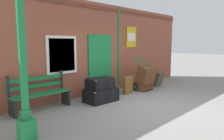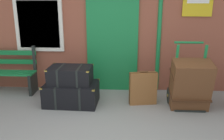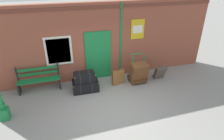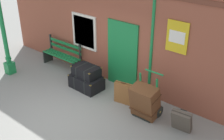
{
  "view_description": "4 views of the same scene",
  "coord_description": "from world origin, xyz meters",
  "px_view_note": "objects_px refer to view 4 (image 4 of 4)",
  "views": [
    {
      "loc": [
        -4.98,
        -3.13,
        1.82
      ],
      "look_at": [
        0.17,
        1.94,
        0.88
      ],
      "focal_mm": 33.66,
      "sensor_mm": 36.0,
      "label": 1
    },
    {
      "loc": [
        0.36,
        -2.76,
        1.97
      ],
      "look_at": [
        0.1,
        1.92,
        0.6
      ],
      "focal_mm": 39.01,
      "sensor_mm": 36.0,
      "label": 2
    },
    {
      "loc": [
        -1.54,
        -4.89,
        4.2
      ],
      "look_at": [
        0.43,
        1.61,
        0.72
      ],
      "focal_mm": 30.76,
      "sensor_mm": 36.0,
      "label": 3
    },
    {
      "loc": [
        4.89,
        -3.94,
        4.63
      ],
      "look_at": [
        0.1,
        1.9,
        0.76
      ],
      "focal_mm": 46.24,
      "sensor_mm": 36.0,
      "label": 4
    }
  ],
  "objects_px": {
    "steamer_trunk_base": "(87,82)",
    "steamer_trunk_middle": "(86,71)",
    "large_brown_trunk": "(145,101)",
    "suitcase_umber": "(182,121)",
    "lamp_post": "(5,41)",
    "platform_bench": "(62,55)",
    "porters_trolley": "(148,105)",
    "suitcase_tan": "(123,93)"
  },
  "relations": [
    {
      "from": "steamer_trunk_middle",
      "to": "porters_trolley",
      "type": "bearing_deg",
      "value": 1.25
    },
    {
      "from": "steamer_trunk_base",
      "to": "suitcase_umber",
      "type": "distance_m",
      "value": 3.26
    },
    {
      "from": "lamp_post",
      "to": "large_brown_trunk",
      "type": "xyz_separation_m",
      "value": [
        4.96,
        0.83,
        -0.7
      ]
    },
    {
      "from": "steamer_trunk_base",
      "to": "steamer_trunk_middle",
      "type": "distance_m",
      "value": 0.37
    },
    {
      "from": "porters_trolley",
      "to": "suitcase_tan",
      "type": "xyz_separation_m",
      "value": [
        -0.84,
        0.0,
        0.04
      ]
    },
    {
      "from": "platform_bench",
      "to": "steamer_trunk_middle",
      "type": "height_order",
      "value": "platform_bench"
    },
    {
      "from": "lamp_post",
      "to": "porters_trolley",
      "type": "relative_size",
      "value": 2.54
    },
    {
      "from": "lamp_post",
      "to": "suitcase_tan",
      "type": "xyz_separation_m",
      "value": [
        4.13,
        1.0,
        -0.86
      ]
    },
    {
      "from": "platform_bench",
      "to": "suitcase_umber",
      "type": "bearing_deg",
      "value": -6.9
    },
    {
      "from": "lamp_post",
      "to": "porters_trolley",
      "type": "bearing_deg",
      "value": 11.35
    },
    {
      "from": "steamer_trunk_base",
      "to": "suitcase_tan",
      "type": "xyz_separation_m",
      "value": [
        1.38,
        0.07,
        0.11
      ]
    },
    {
      "from": "steamer_trunk_base",
      "to": "steamer_trunk_middle",
      "type": "height_order",
      "value": "steamer_trunk_middle"
    },
    {
      "from": "large_brown_trunk",
      "to": "suitcase_umber",
      "type": "bearing_deg",
      "value": 3.71
    },
    {
      "from": "lamp_post",
      "to": "large_brown_trunk",
      "type": "relative_size",
      "value": 3.24
    },
    {
      "from": "lamp_post",
      "to": "steamer_trunk_middle",
      "type": "xyz_separation_m",
      "value": [
        2.74,
        0.95,
        -0.59
      ]
    },
    {
      "from": "lamp_post",
      "to": "platform_bench",
      "type": "bearing_deg",
      "value": 55.4
    },
    {
      "from": "steamer_trunk_base",
      "to": "suitcase_tan",
      "type": "relative_size",
      "value": 1.53
    },
    {
      "from": "platform_bench",
      "to": "steamer_trunk_middle",
      "type": "distance_m",
      "value": 1.8
    },
    {
      "from": "lamp_post",
      "to": "steamer_trunk_middle",
      "type": "distance_m",
      "value": 2.96
    },
    {
      "from": "steamer_trunk_middle",
      "to": "steamer_trunk_base",
      "type": "bearing_deg",
      "value": -66.77
    },
    {
      "from": "steamer_trunk_middle",
      "to": "large_brown_trunk",
      "type": "xyz_separation_m",
      "value": [
        2.23,
        -0.12,
        -0.11
      ]
    },
    {
      "from": "lamp_post",
      "to": "steamer_trunk_middle",
      "type": "height_order",
      "value": "lamp_post"
    },
    {
      "from": "steamer_trunk_base",
      "to": "porters_trolley",
      "type": "xyz_separation_m",
      "value": [
        2.22,
        0.07,
        0.06
      ]
    },
    {
      "from": "platform_bench",
      "to": "porters_trolley",
      "type": "height_order",
      "value": "porters_trolley"
    },
    {
      "from": "platform_bench",
      "to": "steamer_trunk_middle",
      "type": "bearing_deg",
      "value": -17.77
    },
    {
      "from": "large_brown_trunk",
      "to": "suitcase_umber",
      "type": "height_order",
      "value": "large_brown_trunk"
    },
    {
      "from": "large_brown_trunk",
      "to": "suitcase_tan",
      "type": "distance_m",
      "value": 0.87
    },
    {
      "from": "platform_bench",
      "to": "large_brown_trunk",
      "type": "height_order",
      "value": "platform_bench"
    },
    {
      "from": "large_brown_trunk",
      "to": "suitcase_tan",
      "type": "xyz_separation_m",
      "value": [
        -0.84,
        0.17,
        -0.16
      ]
    },
    {
      "from": "steamer_trunk_base",
      "to": "steamer_trunk_middle",
      "type": "bearing_deg",
      "value": 113.23
    },
    {
      "from": "steamer_trunk_middle",
      "to": "large_brown_trunk",
      "type": "bearing_deg",
      "value": -3.15
    },
    {
      "from": "steamer_trunk_base",
      "to": "steamer_trunk_middle",
      "type": "xyz_separation_m",
      "value": [
        -0.01,
        0.02,
        0.37
      ]
    },
    {
      "from": "steamer_trunk_base",
      "to": "suitcase_tan",
      "type": "distance_m",
      "value": 1.39
    },
    {
      "from": "platform_bench",
      "to": "large_brown_trunk",
      "type": "distance_m",
      "value": 3.99
    },
    {
      "from": "porters_trolley",
      "to": "suitcase_umber",
      "type": "height_order",
      "value": "porters_trolley"
    },
    {
      "from": "steamer_trunk_middle",
      "to": "lamp_post",
      "type": "bearing_deg",
      "value": -160.88
    },
    {
      "from": "suitcase_tan",
      "to": "lamp_post",
      "type": "bearing_deg",
      "value": -166.41
    },
    {
      "from": "lamp_post",
      "to": "suitcase_umber",
      "type": "bearing_deg",
      "value": 8.46
    },
    {
      "from": "lamp_post",
      "to": "platform_bench",
      "type": "height_order",
      "value": "lamp_post"
    },
    {
      "from": "porters_trolley",
      "to": "large_brown_trunk",
      "type": "height_order",
      "value": "porters_trolley"
    },
    {
      "from": "steamer_trunk_base",
      "to": "platform_bench",
      "type": "bearing_deg",
      "value": 161.64
    },
    {
      "from": "large_brown_trunk",
      "to": "steamer_trunk_middle",
      "type": "bearing_deg",
      "value": 176.85
    }
  ]
}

